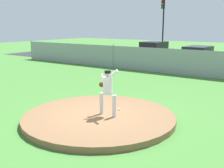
{
  "coord_description": "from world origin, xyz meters",
  "views": [
    {
      "loc": [
        5.51,
        -7.15,
        3.22
      ],
      "look_at": [
        -0.16,
        1.0,
        1.07
      ],
      "focal_mm": 44.04,
      "sensor_mm": 36.0,
      "label": 1
    }
  ],
  "objects_px": {
    "pitcher_youth": "(108,88)",
    "parked_car_slate": "(197,57)",
    "traffic_cone_orange": "(221,64)",
    "parked_car_burgundy": "(154,53)",
    "baseball": "(119,109)",
    "traffic_light_near": "(163,19)"
  },
  "relations": [
    {
      "from": "pitcher_youth",
      "to": "parked_car_burgundy",
      "type": "bearing_deg",
      "value": 110.65
    },
    {
      "from": "traffic_light_near",
      "to": "parked_car_burgundy",
      "type": "bearing_deg",
      "value": -74.63
    },
    {
      "from": "baseball",
      "to": "parked_car_slate",
      "type": "distance_m",
      "value": 13.8
    },
    {
      "from": "parked_car_slate",
      "to": "parked_car_burgundy",
      "type": "bearing_deg",
      "value": 179.1
    },
    {
      "from": "pitcher_youth",
      "to": "parked_car_burgundy",
      "type": "distance_m",
      "value": 15.47
    },
    {
      "from": "traffic_cone_orange",
      "to": "pitcher_youth",
      "type": "bearing_deg",
      "value": -90.53
    },
    {
      "from": "traffic_cone_orange",
      "to": "parked_car_burgundy",
      "type": "bearing_deg",
      "value": -176.34
    },
    {
      "from": "pitcher_youth",
      "to": "parked_car_burgundy",
      "type": "xyz_separation_m",
      "value": [
        -5.45,
        14.47,
        -0.31
      ]
    },
    {
      "from": "baseball",
      "to": "parked_car_slate",
      "type": "height_order",
      "value": "parked_car_slate"
    },
    {
      "from": "traffic_cone_orange",
      "to": "traffic_light_near",
      "type": "height_order",
      "value": "traffic_light_near"
    },
    {
      "from": "parked_car_slate",
      "to": "traffic_cone_orange",
      "type": "relative_size",
      "value": 7.89
    },
    {
      "from": "pitcher_youth",
      "to": "parked_car_burgundy",
      "type": "height_order",
      "value": "pitcher_youth"
    },
    {
      "from": "pitcher_youth",
      "to": "traffic_light_near",
      "type": "xyz_separation_m",
      "value": [
        -6.59,
        18.6,
        2.67
      ]
    },
    {
      "from": "baseball",
      "to": "parked_car_burgundy",
      "type": "bearing_deg",
      "value": 111.64
    },
    {
      "from": "pitcher_youth",
      "to": "parked_car_slate",
      "type": "distance_m",
      "value": 14.5
    },
    {
      "from": "pitcher_youth",
      "to": "parked_car_slate",
      "type": "relative_size",
      "value": 0.37
    },
    {
      "from": "pitcher_youth",
      "to": "parked_car_burgundy",
      "type": "relative_size",
      "value": 0.38
    },
    {
      "from": "parked_car_burgundy",
      "to": "pitcher_youth",
      "type": "bearing_deg",
      "value": -69.35
    },
    {
      "from": "pitcher_youth",
      "to": "baseball",
      "type": "xyz_separation_m",
      "value": [
        0.01,
        0.71,
        -0.91
      ]
    },
    {
      "from": "parked_car_slate",
      "to": "parked_car_burgundy",
      "type": "xyz_separation_m",
      "value": [
        -3.86,
        0.06,
        0.09
      ]
    },
    {
      "from": "baseball",
      "to": "traffic_cone_orange",
      "type": "height_order",
      "value": "traffic_cone_orange"
    },
    {
      "from": "baseball",
      "to": "traffic_cone_orange",
      "type": "relative_size",
      "value": 0.13
    }
  ]
}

